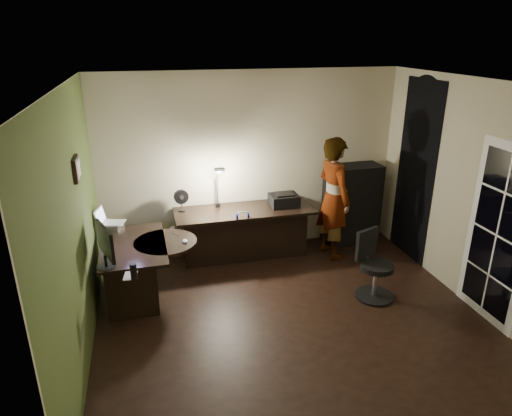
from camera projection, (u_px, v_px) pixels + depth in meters
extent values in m
cube|color=black|center=(289.00, 315.00, 5.48)|extent=(4.50, 4.00, 0.01)
cube|color=silver|center=(296.00, 83.00, 4.50)|extent=(4.50, 4.00, 0.01)
cube|color=#BEB390|center=(250.00, 163.00, 6.81)|extent=(4.50, 0.01, 2.70)
cube|color=#BEB390|center=(382.00, 312.00, 3.17)|extent=(4.50, 0.01, 2.70)
cube|color=#BEB390|center=(74.00, 230.00, 4.49)|extent=(0.01, 4.00, 2.70)
cube|color=#BEB390|center=(470.00, 194.00, 5.49)|extent=(0.01, 4.00, 2.70)
cube|color=#475C27|center=(76.00, 230.00, 4.49)|extent=(0.00, 4.00, 2.70)
cube|color=black|center=(416.00, 172.00, 6.55)|extent=(0.01, 0.90, 2.60)
cube|color=white|center=(497.00, 235.00, 5.10)|extent=(0.02, 0.92, 2.10)
cube|color=black|center=(76.00, 169.00, 4.72)|extent=(0.04, 0.30, 0.25)
cube|color=black|center=(136.00, 271.00, 5.74)|extent=(0.81, 1.29, 0.73)
cube|color=black|center=(245.00, 233.00, 6.77)|extent=(2.03, 0.72, 0.76)
cube|color=black|center=(351.00, 204.00, 7.22)|extent=(0.86, 0.46, 1.27)
cube|color=silver|center=(113.00, 226.00, 6.04)|extent=(0.28, 0.26, 0.09)
cube|color=silver|center=(112.00, 216.00, 5.98)|extent=(0.38, 0.37, 0.22)
cube|color=black|center=(105.00, 253.00, 5.02)|extent=(0.28, 0.55, 0.36)
ellipsoid|color=silver|center=(185.00, 241.00, 5.67)|extent=(0.09, 0.11, 0.04)
cube|color=black|center=(172.00, 228.00, 6.07)|extent=(0.09, 0.13, 0.01)
cube|color=black|center=(175.00, 235.00, 5.88)|extent=(0.09, 0.14, 0.01)
cylinder|color=black|center=(134.00, 272.00, 4.79)|extent=(0.08, 0.08, 0.19)
cube|color=silver|center=(130.00, 276.00, 4.89)|extent=(0.16, 0.20, 0.01)
cube|color=black|center=(181.00, 200.00, 6.52)|extent=(0.23, 0.15, 0.32)
cube|color=navy|center=(243.00, 215.00, 6.31)|extent=(0.21, 0.11, 0.10)
cube|color=black|center=(284.00, 199.00, 6.76)|extent=(0.42, 0.33, 0.18)
cube|color=black|center=(217.00, 184.00, 6.61)|extent=(0.22, 0.35, 0.70)
cube|color=black|center=(377.00, 266.00, 5.70)|extent=(0.64, 0.64, 0.88)
imported|color=#D8A88C|center=(333.00, 198.00, 6.66)|extent=(0.56, 0.72, 1.82)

